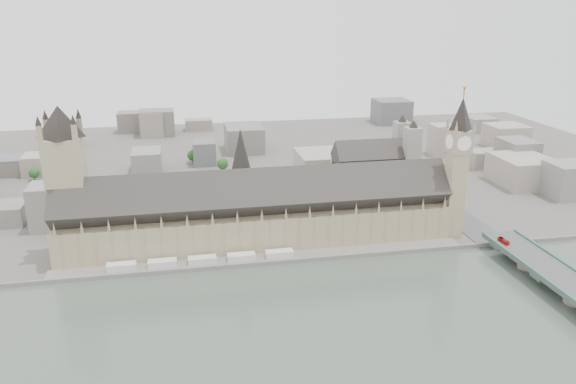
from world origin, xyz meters
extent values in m
plane|color=#595651|center=(0.00, 0.00, 0.00)|extent=(900.00, 900.00, 0.00)
cube|color=gray|center=(0.00, -15.00, 1.50)|extent=(600.00, 1.50, 3.00)
cube|color=gray|center=(0.00, -7.50, 1.00)|extent=(270.00, 15.00, 2.00)
cube|color=silver|center=(-90.00, -7.00, 4.00)|extent=(18.00, 7.00, 4.00)
cube|color=silver|center=(-65.00, -7.00, 4.00)|extent=(18.00, 7.00, 4.00)
cube|color=silver|center=(-40.00, -7.00, 4.00)|extent=(18.00, 7.00, 4.00)
cube|color=silver|center=(-15.00, -7.00, 4.00)|extent=(18.00, 7.00, 4.00)
cube|color=silver|center=(10.00, -7.00, 4.00)|extent=(18.00, 7.00, 4.00)
cube|color=gray|center=(0.00, 20.00, 12.50)|extent=(265.00, 40.00, 25.00)
cube|color=#302D2B|center=(0.00, 20.00, 35.08)|extent=(265.00, 40.73, 40.73)
cube|color=gray|center=(138.00, 8.00, 31.00)|extent=(12.00, 12.00, 62.00)
cube|color=#988C69|center=(138.00, 8.00, 70.00)|extent=(14.00, 14.00, 16.00)
cylinder|color=white|center=(145.20, 8.00, 70.00)|extent=(0.60, 10.00, 10.00)
cylinder|color=white|center=(130.80, 8.00, 70.00)|extent=(0.60, 10.00, 10.00)
cylinder|color=white|center=(138.00, 15.20, 70.00)|extent=(10.00, 0.60, 10.00)
cylinder|color=white|center=(138.00, 0.80, 70.00)|extent=(10.00, 0.60, 10.00)
cone|color=black|center=(138.00, 8.00, 89.00)|extent=(17.00, 17.00, 22.00)
cylinder|color=#BB8237|center=(138.00, 8.00, 103.00)|extent=(1.00, 1.00, 6.00)
sphere|color=#BB8237|center=(138.00, 8.00, 106.50)|extent=(2.00, 2.00, 2.00)
cone|color=#988C69|center=(144.50, 14.50, 82.00)|extent=(2.40, 2.40, 8.00)
cone|color=#988C69|center=(131.50, 14.50, 82.00)|extent=(2.40, 2.40, 8.00)
cone|color=#988C69|center=(144.50, 1.50, 82.00)|extent=(2.40, 2.40, 8.00)
cone|color=#988C69|center=(131.50, 1.50, 82.00)|extent=(2.40, 2.40, 8.00)
cube|color=gray|center=(-122.00, 26.00, 40.00)|extent=(23.00, 23.00, 80.00)
cone|color=black|center=(-122.00, 26.00, 90.00)|extent=(30.00, 30.00, 20.00)
cylinder|color=#988C69|center=(-10.00, 26.00, 43.00)|extent=(12.00, 12.00, 20.00)
cone|color=black|center=(-10.00, 26.00, 67.00)|extent=(13.00, 13.00, 28.00)
cube|color=#474749|center=(162.00, -87.50, 5.12)|extent=(25.00, 325.00, 10.25)
cube|color=gray|center=(105.00, 95.00, 17.00)|extent=(60.00, 28.00, 34.00)
cube|color=#302D2B|center=(105.00, 95.00, 39.00)|extent=(60.00, 28.28, 28.28)
cube|color=gray|center=(137.00, 107.00, 32.00)|extent=(12.00, 12.00, 64.00)
cube|color=gray|center=(137.00, 83.00, 32.00)|extent=(12.00, 12.00, 64.00)
imported|color=red|center=(155.03, -31.94, 11.63)|extent=(2.98, 10.06, 2.76)
camera|label=1|loc=(-48.40, -337.03, 158.63)|focal=35.00mm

